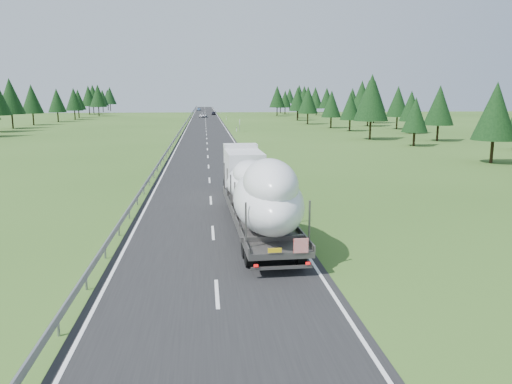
{
  "coord_description": "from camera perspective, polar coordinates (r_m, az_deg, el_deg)",
  "views": [
    {
      "loc": [
        -0.37,
        -27.85,
        7.84
      ],
      "look_at": [
        2.6,
        0.99,
        2.17
      ],
      "focal_mm": 35.0,
      "sensor_mm": 36.0,
      "label": 1
    }
  ],
  "objects": [
    {
      "name": "distant_car_dark",
      "position": [
        198.13,
        -4.86,
        8.97
      ],
      "size": [
        1.83,
        4.08,
        1.36
      ],
      "primitive_type": "imported",
      "rotation": [
        0.0,
        0.0,
        -0.06
      ],
      "color": "black",
      "rests_on": "ground"
    },
    {
      "name": "distant_car_blue",
      "position": [
        251.78,
        -6.56,
        9.37
      ],
      "size": [
        1.66,
        4.11,
        1.33
      ],
      "primitive_type": "imported",
      "rotation": [
        0.0,
        0.0,
        0.06
      ],
      "color": "#1A2E49",
      "rests_on": "ground"
    },
    {
      "name": "ground",
      "position": [
        28.93,
        -4.94,
        -4.69
      ],
      "size": [
        400.0,
        400.0,
        0.0
      ],
      "primitive_type": "plane",
      "color": "#30531B",
      "rests_on": "ground"
    },
    {
      "name": "marker_posts",
      "position": [
        183.12,
        -3.77,
        8.77
      ],
      "size": [
        0.13,
        350.08,
        1.0
      ],
      "color": "silver",
      "rests_on": "ground"
    },
    {
      "name": "boat_truck",
      "position": [
        29.6,
        -0.02,
        0.63
      ],
      "size": [
        3.71,
        21.25,
        4.83
      ],
      "color": "silver",
      "rests_on": "ground"
    },
    {
      "name": "road_surface",
      "position": [
        128.09,
        -5.75,
        7.52
      ],
      "size": [
        10.0,
        400.0,
        0.02
      ],
      "primitive_type": "cube",
      "color": "black",
      "rests_on": "ground"
    },
    {
      "name": "tree_line_right",
      "position": [
        135.5,
        11.49,
        10.43
      ],
      "size": [
        28.19,
        273.38,
        12.51
      ],
      "color": "black",
      "rests_on": "ground"
    },
    {
      "name": "highway_sign",
      "position": [
        108.28,
        -1.88,
        7.88
      ],
      "size": [
        0.08,
        0.9,
        2.6
      ],
      "color": "slate",
      "rests_on": "ground"
    },
    {
      "name": "tree_line_left",
      "position": [
        138.87,
        -24.44,
        9.81
      ],
      "size": [
        15.45,
        272.8,
        12.66
      ],
      "color": "black",
      "rests_on": "ground"
    },
    {
      "name": "distant_van",
      "position": [
        176.57,
        -6.08,
        8.71
      ],
      "size": [
        2.8,
        5.47,
        1.48
      ],
      "primitive_type": "imported",
      "rotation": [
        0.0,
        0.0,
        -0.07
      ],
      "color": "silver",
      "rests_on": "ground"
    },
    {
      "name": "guardrail",
      "position": [
        128.09,
        -8.15,
        7.73
      ],
      "size": [
        0.1,
        400.0,
        0.76
      ],
      "color": "slate",
      "rests_on": "ground"
    }
  ]
}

